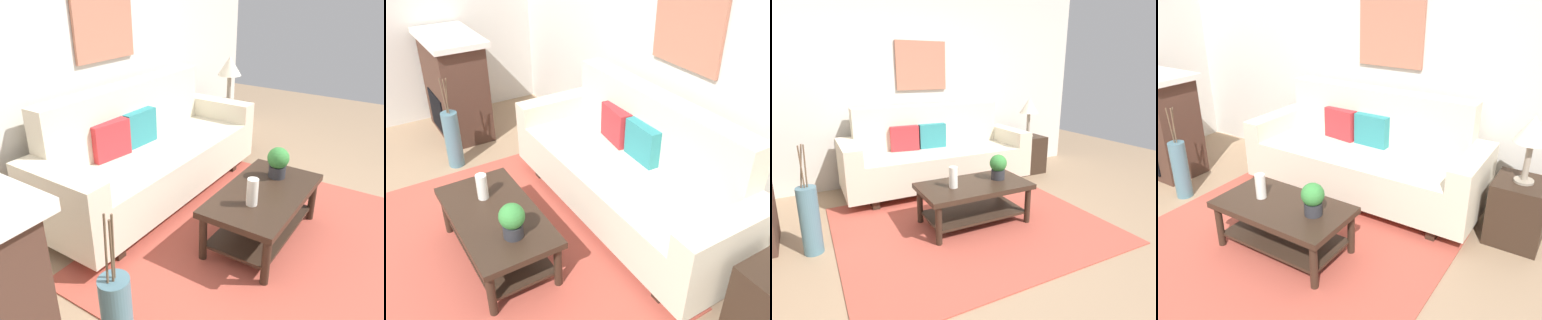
% 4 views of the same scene
% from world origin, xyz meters
% --- Properties ---
extents(ground_plane, '(9.46, 9.46, 0.00)m').
position_xyz_m(ground_plane, '(0.00, 0.00, 0.00)').
color(ground_plane, '#9E7F60').
extents(wall_back, '(5.46, 0.10, 2.70)m').
position_xyz_m(wall_back, '(0.00, 2.25, 1.35)').
color(wall_back, silver).
rests_on(wall_back, ground_plane).
extents(wall_left, '(0.10, 5.20, 2.70)m').
position_xyz_m(wall_left, '(-2.78, 0.60, 1.35)').
color(wall_left, silver).
rests_on(wall_left, ground_plane).
extents(area_rug, '(2.58, 2.13, 0.01)m').
position_xyz_m(area_rug, '(0.00, 0.50, 0.01)').
color(area_rug, '#B24C3D').
rests_on(area_rug, ground_plane).
extents(couch, '(2.41, 0.84, 1.08)m').
position_xyz_m(couch, '(0.12, 1.71, 0.43)').
color(couch, beige).
rests_on(couch, ground_plane).
extents(throw_pillow_crimson, '(0.37, 0.17, 0.32)m').
position_xyz_m(throw_pillow_crimson, '(-0.26, 1.84, 0.68)').
color(throw_pillow_crimson, red).
rests_on(throw_pillow_crimson, couch).
extents(throw_pillow_teal, '(0.37, 0.14, 0.32)m').
position_xyz_m(throw_pillow_teal, '(0.12, 1.84, 0.68)').
color(throw_pillow_teal, teal).
rests_on(throw_pillow_teal, couch).
extents(coffee_table, '(1.10, 0.60, 0.43)m').
position_xyz_m(coffee_table, '(0.05, 0.53, 0.31)').
color(coffee_table, '#332319').
rests_on(coffee_table, ground_plane).
extents(tabletop_vase, '(0.08, 0.08, 0.21)m').
position_xyz_m(tabletop_vase, '(-0.18, 0.53, 0.53)').
color(tabletop_vase, white).
rests_on(tabletop_vase, coffee_table).
extents(potted_plant_tabletop, '(0.18, 0.18, 0.26)m').
position_xyz_m(potted_plant_tabletop, '(0.35, 0.55, 0.57)').
color(potted_plant_tabletop, '#2D2D33').
rests_on(potted_plant_tabletop, coffee_table).
extents(fireplace, '(1.02, 0.58, 1.16)m').
position_xyz_m(fireplace, '(-2.18, 0.97, 0.59)').
color(fireplace, '#472D23').
rests_on(fireplace, ground_plane).
extents(floor_vase, '(0.16, 0.16, 0.60)m').
position_xyz_m(floor_vase, '(-1.45, 0.67, 0.30)').
color(floor_vase, slate).
rests_on(floor_vase, ground_plane).
extents(floor_vase_branch_a, '(0.02, 0.02, 0.36)m').
position_xyz_m(floor_vase_branch_a, '(-1.43, 0.67, 0.78)').
color(floor_vase_branch_a, brown).
rests_on(floor_vase_branch_a, floor_vase).
extents(floor_vase_branch_b, '(0.05, 0.04, 0.36)m').
position_xyz_m(floor_vase_branch_b, '(-1.46, 0.69, 0.78)').
color(floor_vase_branch_b, brown).
rests_on(floor_vase_branch_b, floor_vase).
extents(floor_vase_branch_c, '(0.02, 0.03, 0.36)m').
position_xyz_m(floor_vase_branch_c, '(-1.46, 0.65, 0.78)').
color(floor_vase_branch_c, brown).
rests_on(floor_vase_branch_c, floor_vase).
extents(framed_painting, '(0.70, 0.03, 0.64)m').
position_xyz_m(framed_painting, '(0.12, 2.18, 1.59)').
color(framed_painting, '#B77056').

